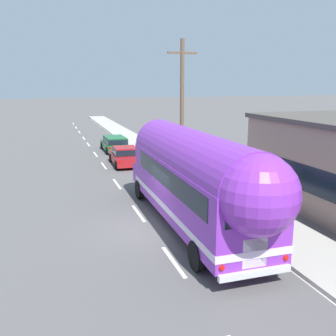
{
  "coord_description": "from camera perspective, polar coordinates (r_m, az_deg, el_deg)",
  "views": [
    {
      "loc": [
        -3.8,
        -14.27,
        5.94
      ],
      "look_at": [
        1.85,
        3.23,
        1.8
      ],
      "focal_mm": 40.12,
      "sensor_mm": 36.0,
      "label": 1
    }
  ],
  "objects": [
    {
      "name": "utility_pole",
      "position": [
        22.91,
        2.13,
        8.89
      ],
      "size": [
        1.8,
        0.24,
        8.5
      ],
      "color": "brown",
      "rests_on": "ground"
    },
    {
      "name": "car_lead",
      "position": [
        28.06,
        -6.54,
        1.91
      ],
      "size": [
        2.01,
        4.29,
        1.37
      ],
      "color": "#A5191E",
      "rests_on": "ground"
    },
    {
      "name": "painted_bus",
      "position": [
        15.02,
        4.25,
        -1.36
      ],
      "size": [
        2.68,
        12.69,
        4.12
      ],
      "color": "purple",
      "rests_on": "ground"
    },
    {
      "name": "ground_plane",
      "position": [
        15.92,
        -2.79,
        -9.24
      ],
      "size": [
        300.0,
        300.0,
        0.0
      ],
      "primitive_type": "plane",
      "color": "#565454"
    },
    {
      "name": "car_second",
      "position": [
        33.81,
        -8.1,
        3.8
      ],
      "size": [
        2.02,
        4.32,
        1.37
      ],
      "color": "#196633",
      "rests_on": "ground"
    },
    {
      "name": "sidewalk_slab",
      "position": [
        26.42,
        1.65,
        -0.14
      ],
      "size": [
        2.75,
        90.0,
        0.15
      ],
      "primitive_type": "cube",
      "color": "#ADA89E",
      "rests_on": "ground"
    },
    {
      "name": "lane_markings",
      "position": [
        28.57,
        -4.88,
        0.66
      ],
      "size": [
        3.59,
        80.0,
        0.01
      ],
      "color": "silver",
      "rests_on": "ground"
    }
  ]
}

